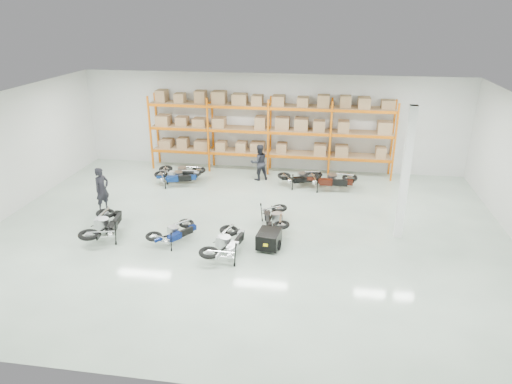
% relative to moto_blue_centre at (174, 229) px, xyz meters
% --- Properties ---
extents(room, '(18.00, 18.00, 18.00)m').
position_rel_moto_blue_centre_xyz_m(room, '(2.20, 1.09, 1.77)').
color(room, silver).
rests_on(room, ground).
extents(pallet_rack, '(11.28, 0.98, 3.62)m').
position_rel_moto_blue_centre_xyz_m(pallet_rack, '(2.20, 7.54, 1.77)').
color(pallet_rack, '#D5610B').
rests_on(pallet_rack, ground).
extents(structural_column, '(0.25, 0.25, 4.50)m').
position_rel_moto_blue_centre_xyz_m(structural_column, '(7.40, 1.59, 1.77)').
color(structural_column, white).
rests_on(structural_column, ground).
extents(moto_blue_centre, '(1.55, 1.75, 1.03)m').
position_rel_moto_blue_centre_xyz_m(moto_blue_centre, '(0.00, 0.00, 0.00)').
color(moto_blue_centre, '#081754').
rests_on(moto_blue_centre, ground).
extents(moto_silver_left, '(1.25, 2.00, 1.20)m').
position_rel_moto_blue_centre_xyz_m(moto_silver_left, '(1.89, -0.59, 0.08)').
color(moto_silver_left, '#ADAEB4').
rests_on(moto_silver_left, ground).
extents(moto_black_far_left, '(1.21, 2.07, 1.27)m').
position_rel_moto_blue_centre_xyz_m(moto_black_far_left, '(-2.44, 0.02, 0.12)').
color(moto_black_far_left, black).
rests_on(moto_black_far_left, ground).
extents(moto_touring_right, '(1.07, 1.77, 1.08)m').
position_rel_moto_blue_centre_xyz_m(moto_touring_right, '(3.16, 1.64, 0.02)').
color(moto_touring_right, black).
rests_on(moto_touring_right, ground).
extents(trailer, '(0.78, 1.47, 0.61)m').
position_rel_moto_blue_centre_xyz_m(trailer, '(3.16, 0.05, -0.13)').
color(trailer, black).
rests_on(trailer, ground).
extents(moto_back_a, '(1.90, 1.25, 1.13)m').
position_rel_moto_blue_centre_xyz_m(moto_back_a, '(-1.54, 5.11, 0.05)').
color(moto_back_a, navy).
rests_on(moto_back_a, ground).
extents(moto_back_b, '(1.87, 0.98, 1.19)m').
position_rel_moto_blue_centre_xyz_m(moto_back_b, '(-1.53, 5.62, 0.08)').
color(moto_back_b, silver).
rests_on(moto_back_b, ground).
extents(moto_back_c, '(1.88, 1.30, 1.11)m').
position_rel_moto_blue_centre_xyz_m(moto_back_c, '(3.84, 5.82, 0.04)').
color(moto_back_c, black).
rests_on(moto_back_c, ground).
extents(moto_back_d, '(1.95, 0.99, 1.25)m').
position_rel_moto_blue_centre_xyz_m(moto_back_d, '(5.11, 5.62, 0.11)').
color(moto_back_d, '#3B130B').
rests_on(moto_back_d, ground).
extents(person_left, '(0.62, 0.73, 1.71)m').
position_rel_moto_blue_centre_xyz_m(person_left, '(-3.50, 2.10, 0.37)').
color(person_left, black).
rests_on(person_left, ground).
extents(person_back, '(1.00, 0.93, 1.65)m').
position_rel_moto_blue_centre_xyz_m(person_back, '(1.91, 6.34, 0.34)').
color(person_back, '#21222A').
rests_on(person_back, ground).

